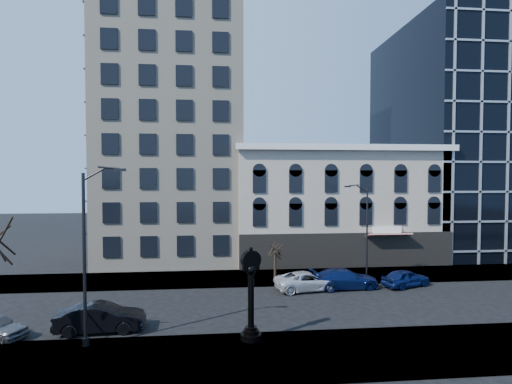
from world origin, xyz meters
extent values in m
plane|color=black|center=(0.00, 0.00, 0.00)|extent=(160.00, 160.00, 0.00)
cube|color=#98978A|center=(0.00, 8.00, 0.06)|extent=(160.00, 6.00, 0.12)
cube|color=#98978A|center=(0.00, -8.00, 0.06)|extent=(160.00, 6.00, 0.12)
cube|color=beige|center=(-6.00, 19.00, 19.00)|extent=(15.00, 15.00, 38.00)
cube|color=#BBAC9A|center=(12.00, 16.00, 6.00)|extent=(22.00, 10.00, 12.00)
cube|color=white|center=(12.00, 10.80, 12.20)|extent=(22.60, 0.80, 0.60)
cube|color=black|center=(12.00, 10.95, 1.80)|extent=(22.00, 0.30, 3.60)
cube|color=maroon|center=(16.00, 10.40, 3.40)|extent=(4.50, 1.18, 0.55)
cube|color=black|center=(32.00, 21.00, 14.00)|extent=(20.00, 20.00, 28.00)
cylinder|color=black|center=(0.75, -6.00, 0.28)|extent=(1.18, 1.18, 0.32)
cylinder|color=black|center=(0.75, -6.00, 0.55)|extent=(0.86, 0.86, 0.21)
cylinder|color=black|center=(0.75, -6.00, 0.74)|extent=(0.64, 0.64, 0.17)
cylinder|color=black|center=(0.75, -6.00, 2.37)|extent=(0.34, 0.34, 3.11)
sphere|color=black|center=(0.75, -6.00, 4.03)|extent=(0.60, 0.60, 0.60)
cube|color=black|center=(0.75, -6.00, 4.14)|extent=(0.99, 0.56, 0.27)
cylinder|color=black|center=(0.75, -6.00, 4.57)|extent=(1.17, 0.71, 1.12)
cylinder|color=white|center=(0.75, -6.18, 4.57)|extent=(0.89, 0.35, 0.94)
cylinder|color=white|center=(0.75, -5.82, 4.57)|extent=(0.89, 0.35, 0.94)
sphere|color=black|center=(0.75, -6.00, 5.21)|extent=(0.21, 0.21, 0.21)
cylinder|color=black|center=(-8.17, -6.00, 4.76)|extent=(0.17, 0.17, 9.28)
cylinder|color=black|center=(-8.17, -6.00, 0.34)|extent=(0.39, 0.39, 0.43)
cube|color=black|center=(-6.12, -5.97, 9.56)|extent=(0.60, 0.25, 0.15)
cylinder|color=black|center=(12.03, 6.00, 4.19)|extent=(0.15, 0.15, 8.13)
cylinder|color=black|center=(12.03, 6.00, 0.31)|extent=(0.34, 0.34, 0.38)
cube|color=black|center=(10.25, 5.73, 8.39)|extent=(0.55, 0.28, 0.13)
cylinder|color=#2E2117|center=(4.05, 7.36, 1.31)|extent=(0.24, 0.24, 2.38)
imported|color=black|center=(-8.02, -3.72, 0.84)|extent=(5.17, 2.08, 1.67)
imported|color=silver|center=(6.18, 3.70, 0.75)|extent=(5.70, 3.28, 1.49)
imported|color=#0C194C|center=(9.35, 3.89, 0.81)|extent=(5.76, 2.71, 1.63)
imported|color=#0C194C|center=(14.61, 3.91, 0.73)|extent=(4.64, 3.14, 1.47)
camera|label=1|loc=(-1.10, -27.88, 9.12)|focal=28.00mm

